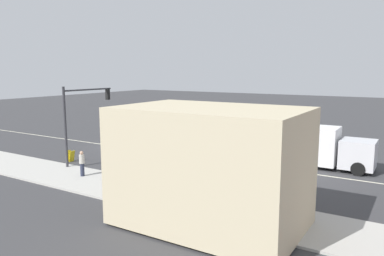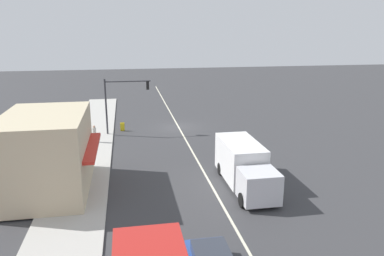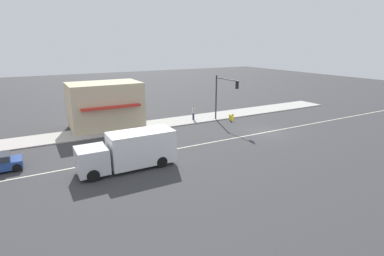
% 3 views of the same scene
% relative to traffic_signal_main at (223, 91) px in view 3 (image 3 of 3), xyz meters
% --- Properties ---
extents(ground_plane, '(160.00, 160.00, 0.00)m').
position_rel_traffic_signal_main_xyz_m(ground_plane, '(-6.12, 16.18, -3.90)').
color(ground_plane, '#38383A').
extents(sidewalk_right, '(4.00, 73.00, 0.12)m').
position_rel_traffic_signal_main_xyz_m(sidewalk_right, '(2.88, 16.68, -3.84)').
color(sidewalk_right, '#B2AFA8').
rests_on(sidewalk_right, ground).
extents(lane_marking_center, '(0.16, 60.00, 0.01)m').
position_rel_traffic_signal_main_xyz_m(lane_marking_center, '(-6.12, -1.82, -3.90)').
color(lane_marking_center, beige).
rests_on(lane_marking_center, ground).
extents(building_corner_store, '(5.83, 7.94, 5.14)m').
position_rel_traffic_signal_main_xyz_m(building_corner_store, '(4.66, 13.23, -1.21)').
color(building_corner_store, '#C6B793').
rests_on(building_corner_store, sidewalk_right).
extents(traffic_signal_main, '(4.59, 0.34, 5.60)m').
position_rel_traffic_signal_main_xyz_m(traffic_signal_main, '(0.00, 0.00, 0.00)').
color(traffic_signal_main, '#333338').
rests_on(traffic_signal_main, sidewalk_right).
extents(pedestrian, '(0.34, 0.34, 1.62)m').
position_rel_traffic_signal_main_xyz_m(pedestrian, '(2.50, 2.72, -2.93)').
color(pedestrian, '#282D42').
rests_on(pedestrian, sidewalk_right).
extents(warning_aframe_sign, '(0.45, 0.53, 0.84)m').
position_rel_traffic_signal_main_xyz_m(warning_aframe_sign, '(-0.06, -1.38, -3.47)').
color(warning_aframe_sign, yellow).
rests_on(warning_aframe_sign, ground).
extents(delivery_truck, '(2.44, 7.50, 2.87)m').
position_rel_traffic_signal_main_xyz_m(delivery_truck, '(-8.32, 14.53, -2.43)').
color(delivery_truck, silver).
rests_on(delivery_truck, ground).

